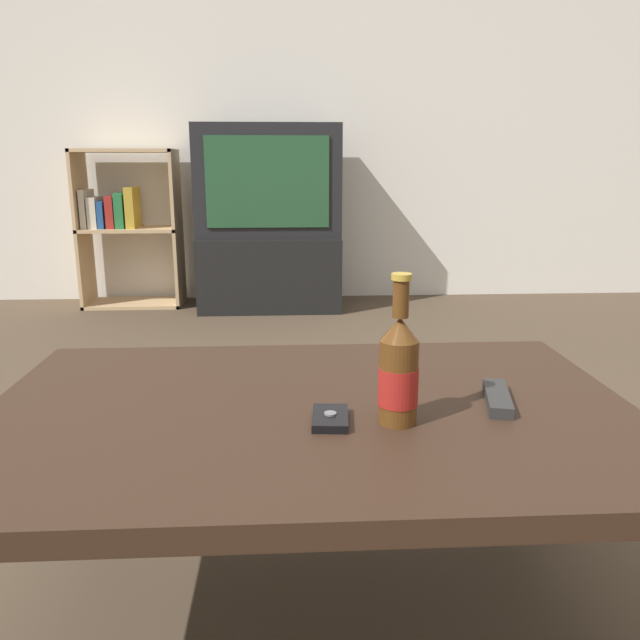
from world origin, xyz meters
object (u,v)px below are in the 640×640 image
object	(u,v)px
bookshelf	(124,223)
cell_phone	(330,418)
tv_stand	(270,272)
remote_control	(497,398)
television	(268,181)
beer_bottle	(399,371)

from	to	relation	value
bookshelf	cell_phone	world-z (taller)	bookshelf
tv_stand	bookshelf	world-z (taller)	bookshelf
bookshelf	remote_control	bearing A→B (deg)	-64.55
cell_phone	remote_control	size ratio (longest dim) A/B	0.64
television	bookshelf	bearing A→B (deg)	173.32
tv_stand	beer_bottle	xyz separation A→B (m)	(0.27, -2.80, 0.31)
television	bookshelf	size ratio (longest dim) A/B	0.89
bookshelf	beer_bottle	world-z (taller)	bookshelf
television	cell_phone	distance (m)	2.81
beer_bottle	cell_phone	bearing A→B (deg)	177.21
cell_phone	remote_control	world-z (taller)	remote_control
television	remote_control	world-z (taller)	television
remote_control	beer_bottle	bearing A→B (deg)	-146.41
television	remote_control	xyz separation A→B (m)	(0.47, -2.72, -0.30)
television	beer_bottle	world-z (taller)	television
beer_bottle	remote_control	xyz separation A→B (m)	(0.19, 0.07, -0.08)
bookshelf	tv_stand	bearing A→B (deg)	-6.43
bookshelf	cell_phone	bearing A→B (deg)	-70.21
bookshelf	beer_bottle	xyz separation A→B (m)	(1.15, -2.89, 0.02)
tv_stand	remote_control	distance (m)	2.77
cell_phone	television	bearing A→B (deg)	98.20
tv_stand	television	distance (m)	0.54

